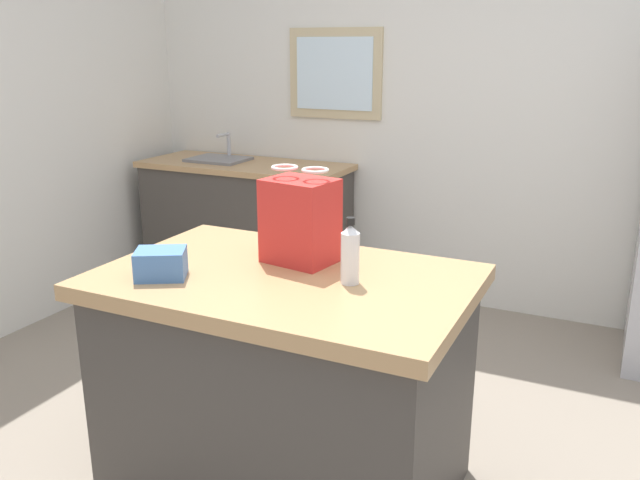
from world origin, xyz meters
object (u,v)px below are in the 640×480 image
shopping_bag (300,220)px  bottle (350,254)px  small_box (161,264)px  kitchen_island (286,383)px

shopping_bag → bottle: 0.31m
shopping_bag → bottle: size_ratio=1.55×
small_box → bottle: 0.68m
kitchen_island → small_box: (-0.38, -0.22, 0.50)m
kitchen_island → shopping_bag: shopping_bag is taller
shopping_bag → small_box: bearing=-133.9°
kitchen_island → bottle: bearing=3.7°
small_box → bottle: bearing=20.5°
small_box → kitchen_island: bearing=29.9°
shopping_bag → bottle: bearing=-28.2°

